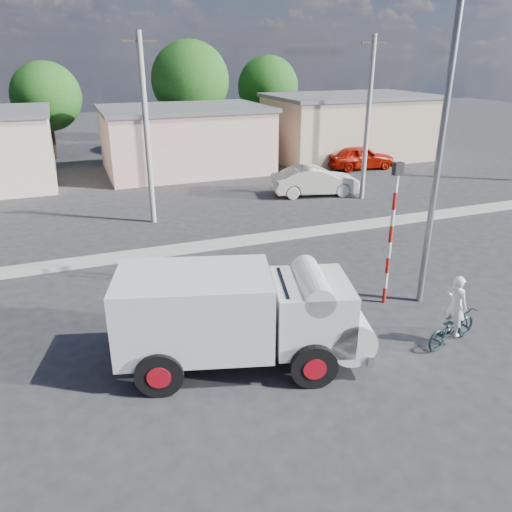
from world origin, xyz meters
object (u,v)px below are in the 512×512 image
object	(u,v)px
truck	(243,315)
car_cream	(315,181)
bicycle	(452,327)
streetlight	(437,140)
traffic_pole	(392,223)
car_red	(360,157)
cyclist	(454,316)

from	to	relation	value
truck	car_cream	xyz separation A→B (m)	(8.96, 13.49, -0.60)
bicycle	streetlight	size ratio (longest dim) A/B	0.21
bicycle	traffic_pole	xyz separation A→B (m)	(-0.27, 2.62, 2.10)
car_cream	streetlight	size ratio (longest dim) A/B	0.52
car_red	streetlight	world-z (taller)	streetlight
traffic_pole	streetlight	xyz separation A→B (m)	(0.94, -0.30, 2.37)
car_cream	car_red	distance (m)	7.50
streetlight	cyclist	bearing A→B (deg)	-106.07
cyclist	traffic_pole	size ratio (longest dim) A/B	0.38
bicycle	traffic_pole	bearing A→B (deg)	-8.69
car_red	traffic_pole	distance (m)	19.40
car_cream	traffic_pole	bearing A→B (deg)	173.67
truck	car_cream	world-z (taller)	truck
bicycle	streetlight	distance (m)	5.08
cyclist	car_red	bearing A→B (deg)	-40.24
truck	traffic_pole	xyz separation A→B (m)	(5.15, 1.50, 1.23)
car_cream	cyclist	bearing A→B (deg)	177.68
truck	cyclist	size ratio (longest dim) A/B	3.80
car_cream	car_red	world-z (taller)	car_red
traffic_pole	bicycle	bearing A→B (deg)	-84.11
streetlight	bicycle	bearing A→B (deg)	-106.07
traffic_pole	truck	bearing A→B (deg)	-163.81
bicycle	cyclist	world-z (taller)	cyclist
car_cream	car_red	bearing A→B (deg)	-39.18
truck	bicycle	distance (m)	5.61
cyclist	streetlight	size ratio (longest dim) A/B	0.19
car_cream	streetlight	distance (m)	13.30
truck	car_cream	distance (m)	16.21
truck	car_red	distance (m)	23.48
car_red	bicycle	bearing A→B (deg)	158.88
truck	car_red	world-z (taller)	truck
bicycle	car_cream	world-z (taller)	car_cream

